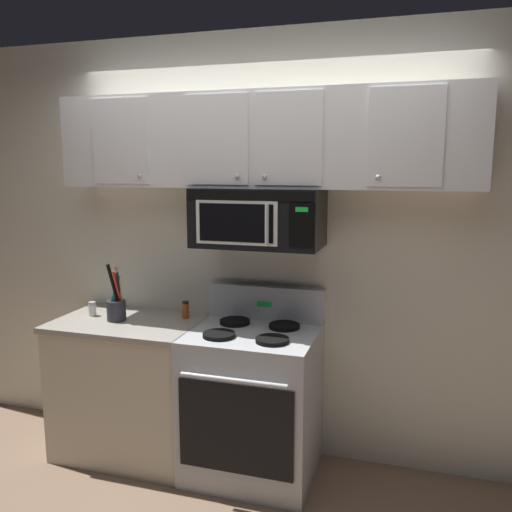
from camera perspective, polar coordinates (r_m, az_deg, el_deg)
name	(u,v)px	position (r m, az deg, el deg)	size (l,w,h in m)	color
ground_plane	(230,512)	(3.26, -2.80, -25.65)	(8.00, 8.00, 0.00)	#7A604C
back_wall	(270,249)	(3.45, 1.46, 0.79)	(5.20, 0.10, 2.70)	silver
stove_range	(253,400)	(3.37, -0.34, -15.14)	(0.76, 0.69, 1.12)	#B7BABF
over_range_microwave	(258,217)	(3.19, 0.26, 4.14)	(0.76, 0.43, 0.35)	black
upper_cabinets	(260,141)	(3.21, 0.44, 12.22)	(2.50, 0.36, 0.55)	silver
counter_segment	(131,386)	(3.70, -13.18, -13.36)	(0.93, 0.65, 0.90)	beige
utensil_crock_charcoal	(116,306)	(3.54, -14.68, -5.14)	(0.12, 0.12, 0.37)	#2D2D33
salt_shaker	(92,309)	(3.70, -17.08, -5.42)	(0.05, 0.05, 0.09)	white
spice_jar	(186,310)	(3.51, -7.54, -5.71)	(0.04, 0.04, 0.11)	#C64C19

